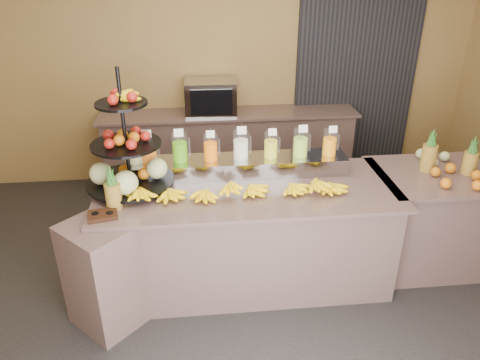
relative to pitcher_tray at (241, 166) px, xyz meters
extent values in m
plane|color=black|center=(0.03, -0.58, -1.01)|extent=(6.00, 6.00, 0.00)
cube|color=olive|center=(0.03, 1.93, 0.39)|extent=(6.00, 0.02, 2.80)
cube|color=black|center=(1.63, 1.88, 0.19)|extent=(1.50, 0.06, 2.20)
cube|color=gray|center=(0.03, -0.28, -0.56)|extent=(2.40, 0.90, 0.90)
cube|color=gray|center=(0.03, -0.28, -0.09)|extent=(2.50, 1.00, 0.03)
cube|color=gray|center=(-1.12, -0.68, -0.56)|extent=(0.71, 0.71, 0.90)
cube|color=gray|center=(1.73, -0.18, -0.56)|extent=(1.00, 0.80, 0.90)
cube|color=gray|center=(1.73, -0.18, -0.09)|extent=(1.08, 0.88, 0.03)
cube|color=gray|center=(0.03, 1.67, -0.56)|extent=(3.00, 0.50, 0.90)
cube|color=gray|center=(0.03, 1.67, -0.09)|extent=(3.10, 0.55, 0.03)
cube|color=gray|center=(0.00, 0.00, 0.00)|extent=(1.85, 0.30, 0.15)
cylinder|color=silver|center=(-0.78, 0.00, 0.20)|extent=(0.13, 0.13, 0.25)
cylinder|color=orange|center=(-0.78, 0.00, 0.16)|extent=(0.12, 0.12, 0.17)
cylinder|color=gray|center=(-0.80, 0.01, 0.25)|extent=(0.01, 0.01, 0.29)
cube|color=white|center=(-0.78, -0.06, 0.35)|extent=(0.08, 0.02, 0.07)
cylinder|color=silver|center=(-0.52, 0.00, 0.20)|extent=(0.13, 0.13, 0.24)
cylinder|color=#449907|center=(-0.52, 0.00, 0.16)|extent=(0.12, 0.12, 0.17)
cylinder|color=gray|center=(-0.54, 0.01, 0.25)|extent=(0.01, 0.01, 0.29)
cube|color=white|center=(-0.52, -0.06, 0.35)|extent=(0.08, 0.02, 0.07)
cylinder|color=silver|center=(-0.26, 0.00, 0.19)|extent=(0.12, 0.12, 0.22)
cylinder|color=#FF6E00|center=(-0.26, 0.00, 0.15)|extent=(0.11, 0.11, 0.15)
cylinder|color=gray|center=(-0.28, 0.01, 0.24)|extent=(0.01, 0.01, 0.26)
cube|color=white|center=(-0.26, -0.06, 0.33)|extent=(0.07, 0.02, 0.06)
cylinder|color=silver|center=(0.00, 0.00, 0.20)|extent=(0.13, 0.13, 0.25)
cylinder|color=silver|center=(0.00, 0.00, 0.16)|extent=(0.13, 0.13, 0.17)
cylinder|color=gray|center=(-0.02, 0.01, 0.25)|extent=(0.01, 0.01, 0.29)
cube|color=white|center=(0.00, -0.06, 0.35)|extent=(0.08, 0.02, 0.07)
cylinder|color=silver|center=(0.26, 0.00, 0.19)|extent=(0.12, 0.12, 0.22)
cylinder|color=gold|center=(0.26, 0.00, 0.15)|extent=(0.11, 0.11, 0.15)
cylinder|color=gray|center=(0.24, 0.01, 0.24)|extent=(0.01, 0.01, 0.26)
cube|color=white|center=(0.26, -0.06, 0.33)|extent=(0.07, 0.02, 0.06)
cylinder|color=silver|center=(0.52, 0.00, 0.20)|extent=(0.13, 0.13, 0.24)
cylinder|color=#A2CE3C|center=(0.52, 0.00, 0.16)|extent=(0.12, 0.12, 0.16)
cylinder|color=gray|center=(0.50, 0.01, 0.25)|extent=(0.01, 0.01, 0.28)
cube|color=white|center=(0.52, -0.06, 0.35)|extent=(0.08, 0.02, 0.07)
cylinder|color=silver|center=(0.78, 0.00, 0.19)|extent=(0.12, 0.12, 0.22)
cylinder|color=orange|center=(0.78, 0.00, 0.15)|extent=(0.11, 0.11, 0.15)
cylinder|color=gray|center=(0.76, 0.01, 0.24)|extent=(0.01, 0.01, 0.27)
cube|color=white|center=(0.78, -0.06, 0.33)|extent=(0.07, 0.02, 0.06)
ellipsoid|color=yellow|center=(-0.98, -0.37, -0.03)|extent=(0.23, 0.17, 0.10)
ellipsoid|color=yellow|center=(-0.64, -0.37, -0.03)|extent=(0.23, 0.17, 0.10)
ellipsoid|color=yellow|center=(-0.30, -0.37, -0.03)|extent=(0.23, 0.17, 0.10)
ellipsoid|color=yellow|center=(0.03, -0.37, -0.03)|extent=(0.23, 0.17, 0.10)
ellipsoid|color=yellow|center=(0.37, -0.37, -0.03)|extent=(0.23, 0.17, 0.10)
ellipsoid|color=yellow|center=(0.71, -0.37, -0.03)|extent=(0.23, 0.17, 0.10)
ellipsoid|color=yellow|center=(-0.81, -0.37, 0.04)|extent=(0.19, 0.15, 0.09)
ellipsoid|color=yellow|center=(-0.14, -0.37, 0.04)|extent=(0.19, 0.15, 0.09)
ellipsoid|color=yellow|center=(0.54, -0.37, 0.04)|extent=(0.19, 0.15, 0.09)
cylinder|color=black|center=(-0.94, -0.17, 0.43)|extent=(0.04, 0.04, 1.00)
cylinder|color=black|center=(-0.94, -0.17, -0.02)|extent=(0.86, 0.86, 0.02)
cylinder|color=black|center=(-0.94, -0.17, 0.32)|extent=(0.67, 0.67, 0.02)
cylinder|color=black|center=(-0.94, -0.17, 0.65)|extent=(0.48, 0.48, 0.02)
sphere|color=#B5B87E|center=(-0.71, -0.17, 0.09)|extent=(0.19, 0.19, 0.19)
sphere|color=maroon|center=(-0.78, -0.17, 0.37)|extent=(0.09, 0.09, 0.09)
sphere|color=#CF6612|center=(-1.05, -0.17, 0.04)|extent=(0.10, 0.10, 0.10)
cube|color=black|center=(-1.10, -0.62, -0.06)|extent=(0.24, 0.20, 0.03)
cylinder|color=brown|center=(-1.03, -0.49, 0.03)|extent=(0.12, 0.12, 0.20)
cone|color=#20531B|center=(-1.03, -0.49, 0.21)|extent=(0.06, 0.06, 0.16)
cylinder|color=brown|center=(-0.88, 0.20, 0.04)|extent=(0.12, 0.12, 0.23)
cone|color=#20531B|center=(-0.88, 0.20, 0.24)|extent=(0.06, 0.06, 0.16)
cylinder|color=brown|center=(1.66, -0.10, 0.05)|extent=(0.13, 0.13, 0.24)
cylinder|color=brown|center=(1.99, -0.20, 0.03)|extent=(0.12, 0.12, 0.20)
ellipsoid|color=#CF6612|center=(1.81, -0.35, -0.03)|extent=(0.36, 0.24, 0.09)
cube|color=gray|center=(-0.18, 1.67, 0.12)|extent=(0.61, 0.44, 0.40)
camera|label=1|loc=(-0.39, -3.68, 1.74)|focal=35.00mm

